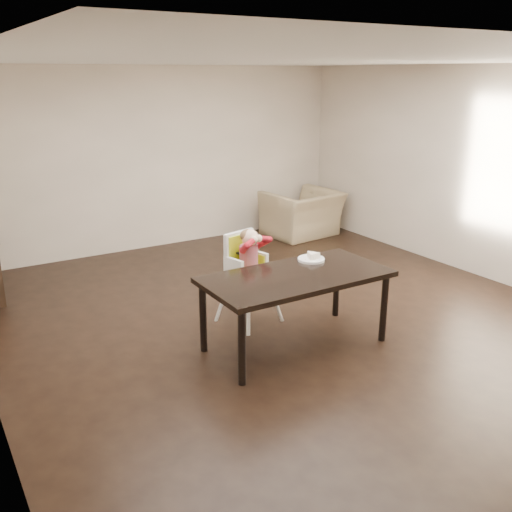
# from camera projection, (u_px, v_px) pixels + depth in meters

# --- Properties ---
(ground) EXTENTS (7.00, 7.00, 0.00)m
(ground) POSITION_uv_depth(u_px,v_px,m) (293.00, 323.00, 6.19)
(ground) COLOR black
(ground) RESTS_ON ground
(room_walls) EXTENTS (6.02, 7.02, 2.71)m
(room_walls) POSITION_uv_depth(u_px,v_px,m) (297.00, 151.00, 5.62)
(room_walls) COLOR #BFB19E
(room_walls) RESTS_ON ground
(dining_table) EXTENTS (1.80, 0.90, 0.75)m
(dining_table) POSITION_uv_depth(u_px,v_px,m) (296.00, 282.00, 5.47)
(dining_table) COLOR black
(dining_table) RESTS_ON ground
(high_chair) EXTENTS (0.52, 0.52, 1.04)m
(high_chair) POSITION_uv_depth(u_px,v_px,m) (247.00, 257.00, 6.02)
(high_chair) COLOR white
(high_chair) RESTS_ON ground
(plate) EXTENTS (0.36, 0.36, 0.08)m
(plate) POSITION_uv_depth(u_px,v_px,m) (312.00, 258.00, 5.84)
(plate) COLOR white
(plate) RESTS_ON dining_table
(armchair) EXTENTS (1.20, 0.85, 0.99)m
(armchair) POSITION_uv_depth(u_px,v_px,m) (302.00, 206.00, 9.37)
(armchair) COLOR tan
(armchair) RESTS_ON ground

